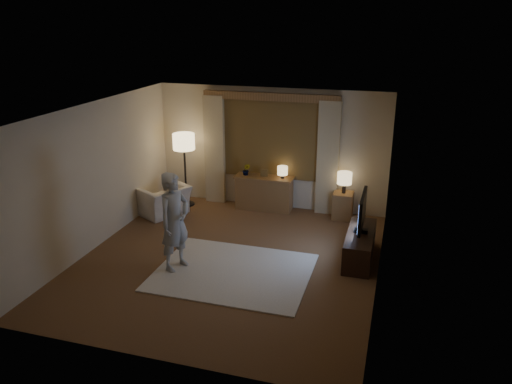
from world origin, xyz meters
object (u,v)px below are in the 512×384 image
at_px(sideboard, 264,194).
at_px(person, 175,222).
at_px(tv_stand, 360,246).
at_px(armchair, 163,200).
at_px(side_table, 343,206).

distance_m(sideboard, person, 3.13).
bearing_deg(person, tv_stand, -48.03).
xyz_separation_m(sideboard, armchair, (-1.96, -0.90, -0.04)).
bearing_deg(side_table, armchair, -166.99).
relative_size(armchair, person, 0.58).
xyz_separation_m(sideboard, tv_stand, (2.22, -1.81, -0.10)).
distance_m(side_table, tv_stand, 1.83).
bearing_deg(sideboard, side_table, -1.68).
relative_size(sideboard, person, 0.73).
bearing_deg(tv_stand, side_table, 106.31).
height_order(sideboard, person, person).
height_order(armchair, person, person).
xyz_separation_m(armchair, side_table, (3.67, 0.85, -0.03)).
height_order(side_table, tv_stand, side_table).
bearing_deg(armchair, sideboard, 142.32).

